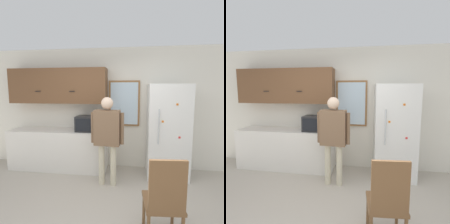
{
  "view_description": "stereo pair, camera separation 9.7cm",
  "coord_description": "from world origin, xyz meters",
  "views": [
    {
      "loc": [
        0.57,
        -1.89,
        1.78
      ],
      "look_at": [
        0.19,
        1.11,
        1.39
      ],
      "focal_mm": 28.0,
      "sensor_mm": 36.0,
      "label": 1
    },
    {
      "loc": [
        0.67,
        -1.88,
        1.78
      ],
      "look_at": [
        0.19,
        1.11,
        1.39
      ],
      "focal_mm": 28.0,
      "sensor_mm": 36.0,
      "label": 2
    }
  ],
  "objects": [
    {
      "name": "back_wall",
      "position": [
        0.0,
        2.06,
        1.35
      ],
      "size": [
        6.0,
        0.06,
        2.7
      ],
      "color": "silver",
      "rests_on": "ground_plane"
    },
    {
      "name": "counter",
      "position": [
        -1.11,
        1.75,
        0.45
      ],
      "size": [
        2.17,
        0.56,
        0.89
      ],
      "color": "silver",
      "rests_on": "ground_plane"
    },
    {
      "name": "upper_cabinets",
      "position": [
        -1.11,
        1.85,
        1.86
      ],
      "size": [
        2.17,
        0.38,
        0.76
      ],
      "color": "brown"
    },
    {
      "name": "microwave",
      "position": [
        -0.4,
        1.74,
        1.05
      ],
      "size": [
        0.53,
        0.37,
        0.33
      ],
      "color": "#232326",
      "rests_on": "counter"
    },
    {
      "name": "person",
      "position": [
        0.09,
        1.19,
        1.01
      ],
      "size": [
        0.61,
        0.25,
        1.65
      ],
      "rotation": [
        0.0,
        0.0,
        -0.06
      ],
      "color": "beige",
      "rests_on": "ground_plane"
    },
    {
      "name": "refrigerator",
      "position": [
        1.25,
        1.7,
        0.95
      ],
      "size": [
        0.8,
        0.66,
        1.89
      ],
      "color": "white",
      "rests_on": "ground_plane"
    },
    {
      "name": "chair",
      "position": [
        0.93,
        0.01,
        0.56
      ],
      "size": [
        0.47,
        0.47,
        1.05
      ],
      "rotation": [
        0.0,
        0.0,
        3.22
      ],
      "color": "brown",
      "rests_on": "ground_plane"
    },
    {
      "name": "window",
      "position": [
        0.35,
        2.01,
        1.48
      ],
      "size": [
        0.69,
        0.05,
        1.01
      ],
      "color": "olive"
    }
  ]
}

